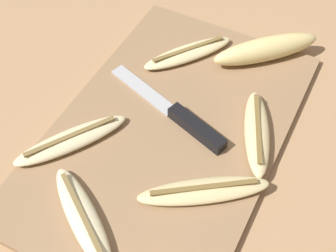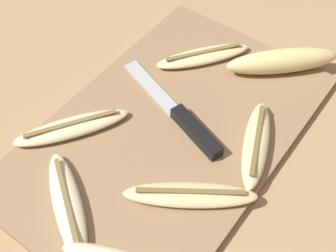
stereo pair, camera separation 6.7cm
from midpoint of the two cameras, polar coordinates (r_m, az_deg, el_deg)
The scene contains 9 objects.
ground_plane at distance 0.69m, azimuth 2.78°, elevation -1.31°, with size 4.00×4.00×0.00m, color tan.
cutting_board at distance 0.68m, azimuth 2.80°, elevation -1.01°, with size 0.50×0.31×0.01m.
knife at distance 0.68m, azimuth 5.15°, elevation 0.25°, with size 0.09×0.22×0.02m.
banana_cream_curved at distance 0.68m, azimuth -8.91°, elevation -0.36°, with size 0.16×0.12×0.02m.
banana_pale_long at distance 0.61m, azimuth -9.07°, elevation -9.59°, with size 0.12×0.16×0.02m.
banana_ripe_center at distance 0.67m, azimuth 13.52°, elevation -2.31°, with size 0.16×0.09×0.02m.
banana_soft_right at distance 0.78m, azimuth 6.80°, elevation 8.33°, with size 0.15×0.12×0.02m.
banana_golden_short at distance 0.78m, azimuth 16.22°, elevation 7.48°, with size 0.16×0.16×0.04m.
banana_mellow_near at distance 0.61m, azimuth 5.89°, elevation -8.57°, with size 0.13×0.17×0.02m.
Camera 2 is at (-0.33, -0.25, 0.55)m, focal length 50.00 mm.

